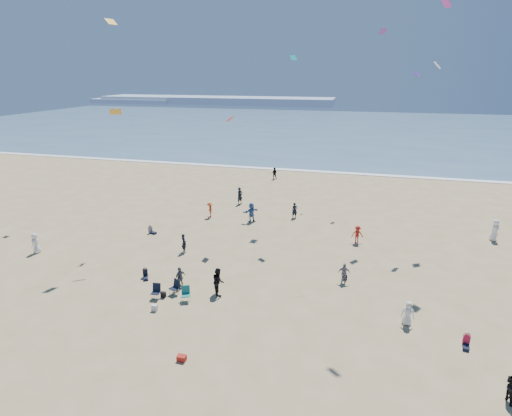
# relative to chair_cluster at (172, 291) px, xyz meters

# --- Properties ---
(ground) EXTENTS (220.00, 220.00, 0.00)m
(ground) POSITION_rel_chair_cluster_xyz_m (3.52, -7.70, -0.50)
(ground) COLOR tan
(ground) RESTS_ON ground
(ocean) EXTENTS (220.00, 100.00, 0.06)m
(ocean) POSITION_rel_chair_cluster_xyz_m (3.52, 87.30, -0.47)
(ocean) COLOR #476B84
(ocean) RESTS_ON ground
(surf_line) EXTENTS (220.00, 1.20, 0.08)m
(surf_line) POSITION_rel_chair_cluster_xyz_m (3.52, 37.30, -0.46)
(surf_line) COLOR white
(surf_line) RESTS_ON ground
(headland_far) EXTENTS (110.00, 20.00, 3.20)m
(headland_far) POSITION_rel_chair_cluster_xyz_m (-56.48, 162.30, 1.10)
(headland_far) COLOR #7A8EA8
(headland_far) RESTS_ON ground
(headland_near) EXTENTS (40.00, 14.00, 2.00)m
(headland_near) POSITION_rel_chair_cluster_xyz_m (-96.48, 157.30, 0.50)
(headland_near) COLOR #7A8EA8
(headland_near) RESTS_ON ground
(standing_flyers) EXTENTS (37.41, 42.08, 1.91)m
(standing_flyers) POSITION_rel_chair_cluster_xyz_m (7.32, 7.98, 0.36)
(standing_flyers) COLOR #38629A
(standing_flyers) RESTS_ON ground
(seated_group) EXTENTS (24.93, 25.46, 0.84)m
(seated_group) POSITION_rel_chair_cluster_xyz_m (5.28, -3.25, -0.08)
(seated_group) COLOR silver
(seated_group) RESTS_ON ground
(chair_cluster) EXTENTS (2.72, 1.53, 1.00)m
(chair_cluster) POSITION_rel_chair_cluster_xyz_m (0.00, 0.00, 0.00)
(chair_cluster) COLOR black
(chair_cluster) RESTS_ON ground
(white_tote) EXTENTS (0.35, 0.20, 0.40)m
(white_tote) POSITION_rel_chair_cluster_xyz_m (-0.39, -1.60, -0.30)
(white_tote) COLOR silver
(white_tote) RESTS_ON ground
(black_backpack) EXTENTS (0.30, 0.22, 0.38)m
(black_backpack) POSITION_rel_chair_cluster_xyz_m (-0.59, -0.05, -0.31)
(black_backpack) COLOR black
(black_backpack) RESTS_ON ground
(cooler) EXTENTS (0.45, 0.30, 0.30)m
(cooler) POSITION_rel_chair_cluster_xyz_m (3.10, -5.29, -0.35)
(cooler) COLOR #A42017
(cooler) RESTS_ON ground
(navy_bag) EXTENTS (0.28, 0.18, 0.34)m
(navy_bag) POSITION_rel_chair_cluster_xyz_m (10.69, 5.34, -0.33)
(navy_bag) COLOR black
(navy_bag) RESTS_ON ground
(kites_aloft) EXTENTS (40.84, 38.14, 27.74)m
(kites_aloft) POSITION_rel_chair_cluster_xyz_m (13.84, 5.13, 14.09)
(kites_aloft) COLOR #542099
(kites_aloft) RESTS_ON ground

